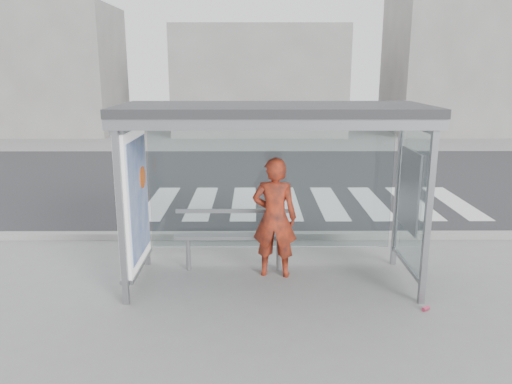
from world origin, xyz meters
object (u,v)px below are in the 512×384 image
Objects in this scene: bench at (233,236)px; soda_can at (426,309)px; bus_shelter at (247,150)px; person at (275,218)px.

soda_can is at bearing -28.70° from bench.
bench is 3.00m from soda_can.
bench is at bearing 116.85° from bus_shelter.
person is at bearing 148.67° from soda_can.
bus_shelter is 1.16m from person.
person is 1.01× the size of bench.
person is 17.36× the size of soda_can.
bus_shelter is 1.51m from bench.
soda_can is at bearing -22.50° from bus_shelter.
bench is (-0.63, 0.23, -0.36)m from person.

